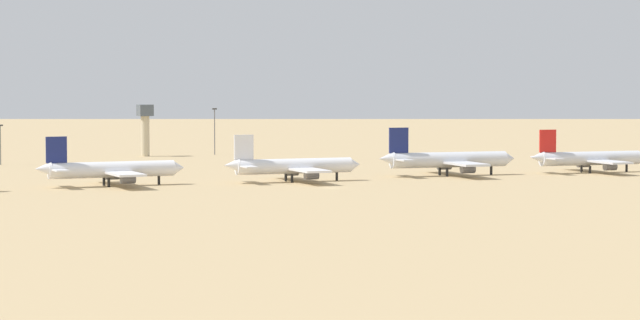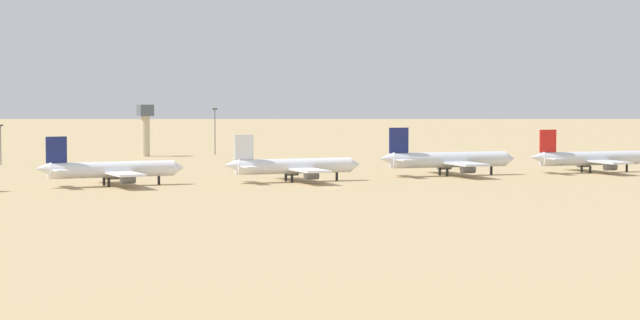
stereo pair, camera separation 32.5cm
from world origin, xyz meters
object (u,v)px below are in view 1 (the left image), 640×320
parked_jet_navy_2 (111,170)px  parked_jet_navy_4 (447,160)px  light_pole_east (0,141)px  control_tower (145,125)px  parked_jet_red_5 (589,158)px  parked_jet_white_3 (293,166)px  light_pole_west (215,128)px

parked_jet_navy_2 → parked_jet_navy_4: (100.52, -3.48, 0.32)m
parked_jet_navy_2 → light_pole_east: 104.05m
parked_jet_navy_4 → control_tower: size_ratio=2.26×
parked_jet_navy_4 → control_tower: 145.90m
parked_jet_navy_2 → parked_jet_red_5: parked_jet_navy_2 is taller
parked_jet_red_5 → control_tower: control_tower is taller
parked_jet_navy_4 → parked_jet_white_3: bearing=-170.1°
control_tower → light_pole_west: size_ratio=1.09×
parked_jet_red_5 → light_pole_west: (-67.46, 143.53, 5.70)m
parked_jet_white_3 → parked_jet_red_5: 96.63m
control_tower → parked_jet_navy_2: bearing=-111.1°
parked_jet_navy_2 → light_pole_west: 155.14m
parked_jet_white_3 → light_pole_east: light_pole_east is taller
parked_jet_white_3 → control_tower: bearing=92.7°
parked_jet_navy_2 → parked_jet_navy_4: bearing=-0.7°
parked_jet_red_5 → light_pole_west: bearing=120.8°
parked_jet_white_3 → parked_jet_navy_4: bearing=6.7°
parked_jet_navy_2 → control_tower: (51.54, 133.78, 7.20)m
parked_jet_red_5 → parked_jet_white_3: bearing=-176.5°
light_pole_east → parked_jet_white_3: bearing=-62.4°
parked_jet_white_3 → light_pole_west: (29.10, 139.88, 5.71)m
light_pole_west → control_tower: bearing=179.4°
parked_jet_red_5 → light_pole_east: light_pole_east is taller
parked_jet_navy_2 → light_pole_east: light_pole_east is taller
parked_jet_navy_2 → parked_jet_white_3: parked_jet_navy_2 is taller
light_pole_west → light_pole_east: bearing=-161.0°
control_tower → parked_jet_red_5: bearing=-56.6°
control_tower → light_pole_east: control_tower is taller
parked_jet_white_3 → parked_jet_red_5: (96.56, -3.64, 0.01)m
parked_jet_red_5 → parked_jet_navy_2: bearing=-178.3°
light_pole_west → parked_jet_white_3: bearing=-101.8°
parked_jet_red_5 → light_pole_east: 191.59m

